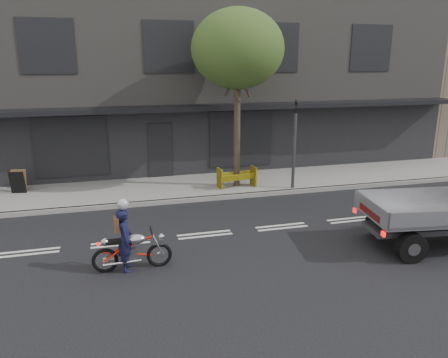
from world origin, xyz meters
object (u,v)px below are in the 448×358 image
Objects in this scene: traffic_light_pole at (294,149)px; construction_barrier at (238,178)px; sandwich_board at (17,183)px; rider at (125,240)px; street_tree at (238,49)px; motorcycle at (132,250)px.

construction_barrier is (-2.05, 0.43, -1.10)m from traffic_light_pole.
construction_barrier is 8.16m from sandwich_board.
rider is 1.84× the size of sandwich_board.
street_tree is at bearing 156.97° from traffic_light_pole.
rider is at bearing -129.37° from construction_barrier.
sandwich_board is at bearing 172.84° from street_tree.
street_tree reaches higher than motorcycle.
traffic_light_pole reaches higher than sandwich_board.
street_tree reaches higher than sandwich_board.
traffic_light_pole is at bearing -51.90° from rider.
sandwich_board is at bearing 28.26° from rider.
traffic_light_pole reaches higher than construction_barrier.
street_tree reaches higher than rider.
construction_barrier is at bearing 52.21° from motorcycle.
street_tree is 8.70m from motorcycle.
street_tree is at bearing 82.66° from construction_barrier.
sandwich_board is (-8.04, 1.43, 0.02)m from construction_barrier.
motorcycle is 1.23× the size of rider.
traffic_light_pole is 8.24m from rider.
construction_barrier is at bearing -97.34° from street_tree.
rider is 7.02m from construction_barrier.
street_tree is at bearing -37.03° from rider.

